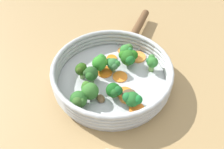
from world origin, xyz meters
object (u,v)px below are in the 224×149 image
at_px(broccoli_floret_4, 128,57).
at_px(mushroom_piece_0, 100,62).
at_px(carrot_slice_2, 125,93).
at_px(broccoli_floret_1, 114,91).
at_px(carrot_slice_6, 123,51).
at_px(broccoli_floret_6, 89,90).
at_px(carrot_slice_3, 120,77).
at_px(broccoli_floret_2, 79,101).
at_px(carrot_slice_7, 137,109).
at_px(broccoli_floret_0, 152,62).
at_px(broccoli_floret_7, 127,50).
at_px(broccoli_floret_8, 81,69).
at_px(mushroom_piece_2, 101,98).
at_px(broccoli_floret_3, 132,99).
at_px(broccoli_floret_10, 100,62).
at_px(carrot_slice_1, 127,97).
at_px(carrot_slice_0, 112,58).
at_px(broccoli_floret_9, 91,75).
at_px(skillet, 112,80).
at_px(mushroom_piece_1, 129,94).
at_px(carrot_slice_5, 137,57).
at_px(carrot_slice_4, 105,72).
at_px(broccoli_floret_5, 114,64).

bearing_deg(broccoli_floret_4, mushroom_piece_0, 75.29).
distance_m(carrot_slice_2, mushroom_piece_0, 0.13).
bearing_deg(broccoli_floret_1, carrot_slice_6, -20.58).
distance_m(broccoli_floret_6, mushroom_piece_0, 0.12).
relative_size(carrot_slice_3, broccoli_floret_2, 0.85).
bearing_deg(broccoli_floret_2, broccoli_floret_1, -82.71).
relative_size(carrot_slice_7, broccoli_floret_0, 0.82).
xyz_separation_m(broccoli_floret_6, broccoli_floret_7, (0.12, -0.12, -0.00)).
bearing_deg(carrot_slice_7, broccoli_floret_8, 41.33).
distance_m(mushroom_piece_0, mushroom_piece_2, 0.12).
bearing_deg(broccoli_floret_8, broccoli_floret_3, -137.76).
height_order(broccoli_floret_3, broccoli_floret_10, broccoli_floret_10).
bearing_deg(broccoli_floret_2, broccoli_floret_8, -10.47).
height_order(carrot_slice_1, broccoli_floret_0, broccoli_floret_0).
height_order(carrot_slice_0, broccoli_floret_7, broccoli_floret_7).
bearing_deg(broccoli_floret_9, broccoli_floret_2, 151.06).
relative_size(carrot_slice_1, broccoli_floret_7, 0.92).
bearing_deg(broccoli_floret_4, broccoli_floret_7, -6.93).
height_order(carrot_slice_3, carrot_slice_6, carrot_slice_6).
height_order(carrot_slice_6, broccoli_floret_9, broccoli_floret_9).
distance_m(carrot_slice_7, broccoli_floret_1, 0.07).
height_order(carrot_slice_7, broccoli_floret_6, broccoli_floret_6).
distance_m(carrot_slice_1, broccoli_floret_0, 0.12).
distance_m(carrot_slice_0, carrot_slice_2, 0.13).
xyz_separation_m(carrot_slice_6, broccoli_floret_10, (-0.07, 0.08, 0.03)).
distance_m(skillet, carrot_slice_0, 0.08).
height_order(carrot_slice_2, mushroom_piece_2, mushroom_piece_2).
height_order(carrot_slice_6, broccoli_floret_8, broccoli_floret_8).
distance_m(carrot_slice_3, mushroom_piece_1, 0.06).
relative_size(carrot_slice_0, broccoli_floret_4, 0.55).
distance_m(broccoli_floret_6, mushroom_piece_2, 0.04).
relative_size(carrot_slice_5, broccoli_floret_7, 1.14).
xyz_separation_m(carrot_slice_0, broccoli_floret_8, (-0.06, 0.09, 0.03)).
bearing_deg(broccoli_floret_9, broccoli_floret_10, -38.13).
relative_size(carrot_slice_1, broccoli_floret_1, 0.90).
bearing_deg(mushroom_piece_2, broccoli_floret_3, -114.64).
bearing_deg(broccoli_floret_1, carrot_slice_4, 4.39).
xyz_separation_m(carrot_slice_3, carrot_slice_4, (0.03, 0.04, 0.00)).
bearing_deg(broccoli_floret_0, carrot_slice_7, 147.63).
bearing_deg(broccoli_floret_3, carrot_slice_1, 12.91).
relative_size(carrot_slice_2, mushroom_piece_0, 1.55).
xyz_separation_m(carrot_slice_7, broccoli_floret_0, (0.12, -0.07, 0.03)).
distance_m(broccoli_floret_8, mushroom_piece_1, 0.13).
relative_size(skillet, mushroom_piece_1, 8.19).
distance_m(carrot_slice_0, carrot_slice_4, 0.06).
bearing_deg(broccoli_floret_10, mushroom_piece_2, 170.05).
distance_m(carrot_slice_0, broccoli_floret_9, 0.11).
bearing_deg(broccoli_floret_0, carrot_slice_4, 82.41).
distance_m(broccoli_floret_1, broccoli_floret_5, 0.09).
relative_size(carrot_slice_1, broccoli_floret_8, 0.84).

